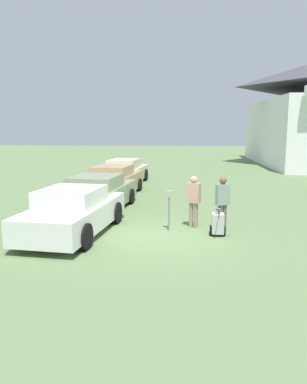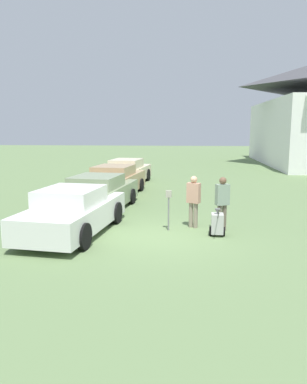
{
  "view_description": "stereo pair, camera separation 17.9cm",
  "coord_description": "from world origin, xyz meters",
  "px_view_note": "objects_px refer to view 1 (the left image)",
  "views": [
    {
      "loc": [
        0.57,
        -10.9,
        3.23
      ],
      "look_at": [
        -0.36,
        1.57,
        1.1
      ],
      "focal_mm": 35.0,
      "sensor_mm": 36.0,
      "label": 1
    },
    {
      "loc": [
        0.75,
        -10.88,
        3.23
      ],
      "look_at": [
        -0.36,
        1.57,
        1.1
      ],
      "focal_mm": 35.0,
      "sensor_mm": 36.0,
      "label": 2
    }
  ],
  "objects_px": {
    "person_supervisor": "(222,200)",
    "equipment_cart": "(218,223)",
    "parking_meter": "(169,203)",
    "parked_car_white": "(74,212)",
    "parked_car_sage": "(97,194)",
    "parked_car_tan": "(113,181)",
    "person_worker": "(194,198)",
    "parked_car_cream": "(125,172)"
  },
  "relations": [
    {
      "from": "parked_car_tan",
      "to": "person_supervisor",
      "type": "bearing_deg",
      "value": -45.56
    },
    {
      "from": "parked_car_sage",
      "to": "parking_meter",
      "type": "xyz_separation_m",
      "value": [
        2.92,
        -2.7,
        0.24
      ]
    },
    {
      "from": "parked_car_white",
      "to": "parked_car_cream",
      "type": "height_order",
      "value": "parked_car_cream"
    },
    {
      "from": "parked_car_sage",
      "to": "person_worker",
      "type": "relative_size",
      "value": 3.0
    },
    {
      "from": "parked_car_cream",
      "to": "person_supervisor",
      "type": "relative_size",
      "value": 2.97
    },
    {
      "from": "parked_car_cream",
      "to": "person_worker",
      "type": "xyz_separation_m",
      "value": [
        3.71,
        -9.53,
        0.28
      ]
    },
    {
      "from": "parked_car_sage",
      "to": "person_worker",
      "type": "distance_m",
      "value": 4.35
    },
    {
      "from": "parked_car_sage",
      "to": "person_supervisor",
      "type": "distance_m",
      "value": 5.28
    },
    {
      "from": "parked_car_white",
      "to": "equipment_cart",
      "type": "distance_m",
      "value": 4.43
    },
    {
      "from": "person_worker",
      "to": "parked_car_cream",
      "type": "bearing_deg",
      "value": -43.4
    },
    {
      "from": "parked_car_tan",
      "to": "parking_meter",
      "type": "relative_size",
      "value": 3.85
    },
    {
      "from": "parked_car_sage",
      "to": "person_supervisor",
      "type": "bearing_deg",
      "value": -22.15
    },
    {
      "from": "parked_car_white",
      "to": "person_supervisor",
      "type": "distance_m",
      "value": 4.68
    },
    {
      "from": "parked_car_tan",
      "to": "person_worker",
      "type": "height_order",
      "value": "person_worker"
    },
    {
      "from": "parked_car_cream",
      "to": "person_worker",
      "type": "bearing_deg",
      "value": -61.86
    },
    {
      "from": "parked_car_tan",
      "to": "parking_meter",
      "type": "height_order",
      "value": "parked_car_tan"
    },
    {
      "from": "parked_car_white",
      "to": "equipment_cart",
      "type": "relative_size",
      "value": 4.92
    },
    {
      "from": "person_worker",
      "to": "parked_car_white",
      "type": "bearing_deg",
      "value": 41.17
    },
    {
      "from": "equipment_cart",
      "to": "parked_car_white",
      "type": "bearing_deg",
      "value": -175.97
    },
    {
      "from": "parking_meter",
      "to": "person_supervisor",
      "type": "height_order",
      "value": "person_supervisor"
    },
    {
      "from": "parking_meter",
      "to": "person_worker",
      "type": "distance_m",
      "value": 0.91
    },
    {
      "from": "parked_car_sage",
      "to": "parked_car_white",
      "type": "bearing_deg",
      "value": -83.12
    },
    {
      "from": "equipment_cart",
      "to": "parked_car_cream",
      "type": "bearing_deg",
      "value": 115.21
    },
    {
      "from": "parked_car_white",
      "to": "parked_car_sage",
      "type": "relative_size",
      "value": 0.96
    },
    {
      "from": "parked_car_cream",
      "to": "equipment_cart",
      "type": "bearing_deg",
      "value": -60.19
    },
    {
      "from": "parked_car_white",
      "to": "parked_car_cream",
      "type": "bearing_deg",
      "value": 96.88
    },
    {
      "from": "parked_car_white",
      "to": "parked_car_tan",
      "type": "distance_m",
      "value": 6.74
    },
    {
      "from": "parked_car_tan",
      "to": "parked_car_sage",
      "type": "bearing_deg",
      "value": -83.12
    },
    {
      "from": "parked_car_sage",
      "to": "parking_meter",
      "type": "distance_m",
      "value": 3.98
    },
    {
      "from": "parked_car_white",
      "to": "person_supervisor",
      "type": "height_order",
      "value": "person_supervisor"
    },
    {
      "from": "person_supervisor",
      "to": "equipment_cart",
      "type": "height_order",
      "value": "person_supervisor"
    },
    {
      "from": "parked_car_sage",
      "to": "parked_car_tan",
      "type": "bearing_deg",
      "value": 96.88
    },
    {
      "from": "person_worker",
      "to": "person_supervisor",
      "type": "xyz_separation_m",
      "value": [
        0.9,
        -0.3,
        0.01
      ]
    },
    {
      "from": "parked_car_white",
      "to": "parking_meter",
      "type": "relative_size",
      "value": 3.78
    },
    {
      "from": "parked_car_sage",
      "to": "equipment_cart",
      "type": "bearing_deg",
      "value": -28.81
    },
    {
      "from": "person_supervisor",
      "to": "parked_car_sage",
      "type": "bearing_deg",
      "value": -49.15
    },
    {
      "from": "parking_meter",
      "to": "parked_car_white",
      "type": "bearing_deg",
      "value": -168.15
    },
    {
      "from": "parked_car_sage",
      "to": "person_supervisor",
      "type": "height_order",
      "value": "person_supervisor"
    },
    {
      "from": "parked_car_white",
      "to": "parked_car_sage",
      "type": "height_order",
      "value": "parked_car_white"
    },
    {
      "from": "parked_car_sage",
      "to": "equipment_cart",
      "type": "height_order",
      "value": "parked_car_sage"
    },
    {
      "from": "person_worker",
      "to": "person_supervisor",
      "type": "bearing_deg",
      "value": -173.1
    },
    {
      "from": "parked_car_white",
      "to": "person_worker",
      "type": "height_order",
      "value": "person_worker"
    }
  ]
}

